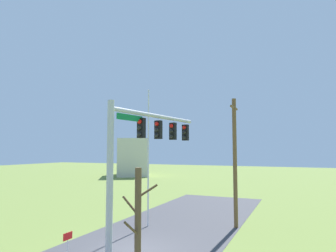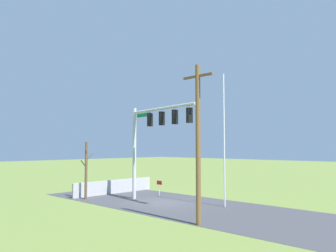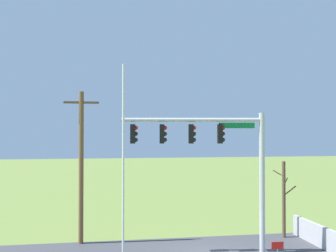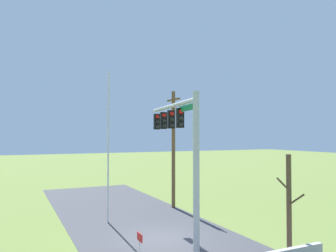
# 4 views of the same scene
# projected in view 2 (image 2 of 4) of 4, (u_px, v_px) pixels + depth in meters

# --- Properties ---
(ground_plane) EXTENTS (160.00, 160.00, 0.00)m
(ground_plane) POSITION_uv_depth(u_px,v_px,m) (164.00, 202.00, 23.74)
(ground_plane) COLOR olive
(road_surface) EXTENTS (28.00, 8.00, 0.01)m
(road_surface) POSITION_uv_depth(u_px,v_px,m) (209.00, 210.00, 20.98)
(road_surface) COLOR #3D3D42
(road_surface) RESTS_ON ground_plane
(sidewalk_corner) EXTENTS (6.00, 6.00, 0.01)m
(sidewalk_corner) POSITION_uv_depth(u_px,v_px,m) (126.00, 197.00, 26.17)
(sidewalk_corner) COLOR #B7B5AD
(sidewalk_corner) RESTS_ON ground_plane
(retaining_fence) EXTENTS (0.20, 8.04, 1.15)m
(retaining_fence) POSITION_uv_depth(u_px,v_px,m) (115.00, 187.00, 28.40)
(retaining_fence) COLOR #A8A8AD
(retaining_fence) RESTS_ON ground_plane
(signal_mast) EXTENTS (7.11, 1.29, 7.01)m
(signal_mast) POSITION_uv_depth(u_px,v_px,m) (151.00, 132.00, 24.02)
(signal_mast) COLOR #B2B5BA
(signal_mast) RESTS_ON ground_plane
(flagpole) EXTENTS (0.10, 0.10, 8.96)m
(flagpole) POSITION_uv_depth(u_px,v_px,m) (224.00, 140.00, 22.28)
(flagpole) COLOR silver
(flagpole) RESTS_ON ground_plane
(utility_pole) EXTENTS (1.90, 0.26, 8.27)m
(utility_pole) POSITION_uv_depth(u_px,v_px,m) (198.00, 141.00, 17.11)
(utility_pole) COLOR brown
(utility_pole) RESTS_ON ground_plane
(bare_tree) EXTENTS (1.27, 1.02, 4.38)m
(bare_tree) POSITION_uv_depth(u_px,v_px,m) (86.00, 170.00, 25.36)
(bare_tree) COLOR brown
(bare_tree) RESTS_ON ground_plane
(open_sign) EXTENTS (0.56, 0.04, 1.22)m
(open_sign) POSITION_uv_depth(u_px,v_px,m) (159.00, 185.00, 27.07)
(open_sign) COLOR silver
(open_sign) RESTS_ON ground_plane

